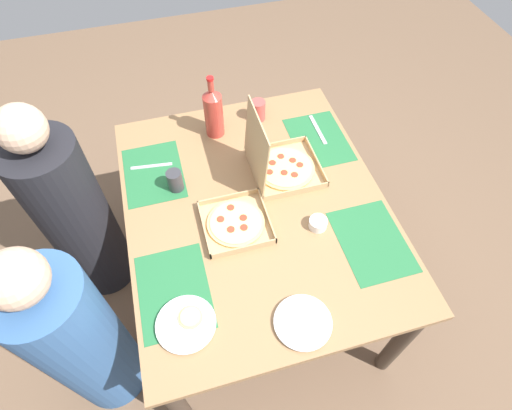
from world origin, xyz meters
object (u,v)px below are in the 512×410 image
object	(u,v)px
soda_bottle	(213,112)
diner_left_seat	(80,340)
cup_clear_right	(258,110)
condiment_bowl	(318,223)
pizza_box_center	(236,223)
pizza_box_corner_left	(279,164)
cup_clear_left	(175,181)
plate_near_left	(303,323)
diner_right_seat	(76,217)
plate_near_right	(187,324)

from	to	relation	value
soda_bottle	diner_left_seat	world-z (taller)	diner_left_seat
soda_bottle	cup_clear_right	size ratio (longest dim) A/B	3.05
diner_left_seat	condiment_bowl	bearing A→B (deg)	-82.88
pizza_box_center	diner_left_seat	size ratio (longest dim) A/B	0.23
pizza_box_corner_left	cup_clear_left	bearing A→B (deg)	86.37
diner_left_seat	plate_near_left	bearing A→B (deg)	-106.47
soda_bottle	pizza_box_center	bearing A→B (deg)	176.37
diner_right_seat	diner_left_seat	bearing A→B (deg)	-180.00
plate_near_right	diner_right_seat	size ratio (longest dim) A/B	0.18
pizza_box_corner_left	diner_right_seat	bearing A→B (deg)	81.46
condiment_bowl	diner_left_seat	distance (m)	1.06
pizza_box_corner_left	plate_near_right	bearing A→B (deg)	138.45
cup_clear_right	cup_clear_left	size ratio (longest dim) A/B	1.06
cup_clear_left	diner_left_seat	xyz separation A→B (m)	(-0.49, 0.50, -0.26)
pizza_box_center	cup_clear_left	distance (m)	0.34
soda_bottle	diner_left_seat	distance (m)	1.13
pizza_box_center	diner_right_seat	world-z (taller)	diner_right_seat
pizza_box_center	cup_clear_right	size ratio (longest dim) A/B	2.57
condiment_bowl	cup_clear_left	bearing A→B (deg)	55.76
soda_bottle	diner_right_seat	distance (m)	0.83
plate_near_left	diner_right_seat	xyz separation A→B (m)	(0.85, 0.83, -0.20)
cup_clear_left	condiment_bowl	bearing A→B (deg)	-124.24
soda_bottle	diner_left_seat	xyz separation A→B (m)	(-0.79, 0.74, -0.35)
cup_clear_left	condiment_bowl	distance (m)	0.64
pizza_box_corner_left	cup_clear_right	size ratio (longest dim) A/B	3.20
pizza_box_corner_left	cup_clear_right	bearing A→B (deg)	-1.00
pizza_box_center	plate_near_left	size ratio (longest dim) A/B	1.31
pizza_box_corner_left	plate_near_right	size ratio (longest dim) A/B	1.58
plate_near_right	cup_clear_left	xyz separation A→B (m)	(0.63, -0.06, 0.04)
pizza_box_corner_left	soda_bottle	xyz separation A→B (m)	(0.33, 0.22, 0.08)
plate_near_left	cup_clear_right	xyz separation A→B (m)	(1.07, -0.14, 0.04)
pizza_box_center	diner_left_seat	distance (m)	0.77
soda_bottle	diner_right_seat	bearing A→B (deg)	103.84
pizza_box_center	diner_right_seat	bearing A→B (deg)	61.85
plate_near_left	cup_clear_left	world-z (taller)	cup_clear_left
soda_bottle	cup_clear_left	distance (m)	0.39
soda_bottle	diner_right_seat	size ratio (longest dim) A/B	0.27
plate_near_right	diner_left_seat	world-z (taller)	diner_left_seat
cup_clear_right	diner_right_seat	distance (m)	1.03
diner_left_seat	pizza_box_corner_left	bearing A→B (deg)	-64.54
plate_near_left	condiment_bowl	bearing A→B (deg)	-27.87
plate_near_left	soda_bottle	distance (m)	1.04
plate_near_left	plate_near_right	xyz separation A→B (m)	(0.11, 0.40, 0.00)
plate_near_left	pizza_box_corner_left	bearing A→B (deg)	-10.77
plate_near_left	soda_bottle	xyz separation A→B (m)	(1.03, 0.09, 0.12)
diner_right_seat	plate_near_right	bearing A→B (deg)	-149.67
pizza_box_center	condiment_bowl	world-z (taller)	condiment_bowl
pizza_box_corner_left	condiment_bowl	size ratio (longest dim) A/B	4.47
soda_bottle	cup_clear_right	xyz separation A→B (m)	(0.04, -0.23, -0.08)
cup_clear_right	pizza_box_corner_left	bearing A→B (deg)	179.00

